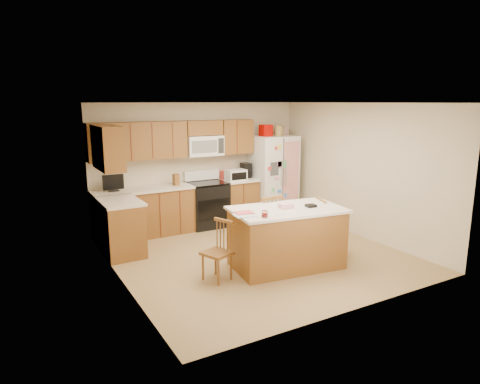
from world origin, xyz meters
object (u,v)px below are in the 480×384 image
windsor_chair_right (328,228)px  windsor_chair_back (267,226)px  windsor_chair_left (218,252)px  island (287,237)px  refrigerator (273,176)px  stove (207,204)px

windsor_chair_right → windsor_chair_back: bearing=148.4°
windsor_chair_left → windsor_chair_right: 2.07m
island → windsor_chair_left: island is taller
island → windsor_chair_right: bearing=6.5°
windsor_chair_back → refrigerator: bearing=53.7°
stove → refrigerator: refrigerator is taller
refrigerator → windsor_chair_back: size_ratio=2.02×
windsor_chair_left → windsor_chair_right: (2.07, 0.02, 0.04)m
refrigerator → windsor_chair_back: refrigerator is taller
stove → windsor_chair_left: (-1.02, -2.52, -0.06)m
island → windsor_chair_right: island is taller
refrigerator → windsor_chair_right: size_ratio=2.15×
windsor_chair_right → refrigerator: bearing=77.9°
windsor_chair_back → windsor_chair_right: size_ratio=1.07×
stove → windsor_chair_left: 2.72m
windsor_chair_back → windsor_chair_left: bearing=-154.9°
island → windsor_chair_back: (0.05, 0.64, 0.01)m
windsor_chair_left → windsor_chair_back: size_ratio=0.86×
refrigerator → island: bearing=-119.7°
island → windsor_chair_back: bearing=85.3°
windsor_chair_back → windsor_chair_right: (0.87, -0.54, -0.03)m
stove → windsor_chair_left: size_ratio=1.30×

